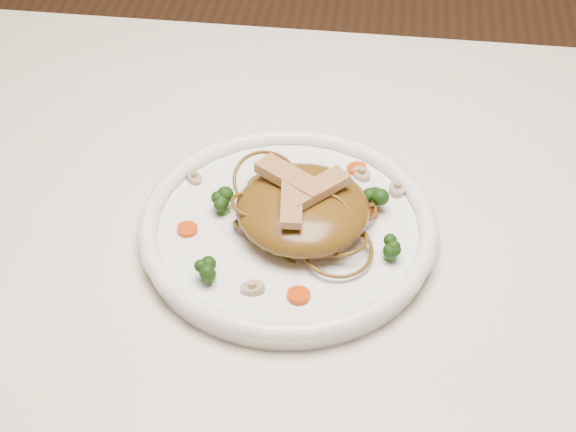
# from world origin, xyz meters

# --- Properties ---
(table) EXTENTS (1.20, 0.80, 0.75)m
(table) POSITION_xyz_m (0.00, 0.00, 0.65)
(table) COLOR beige
(table) RESTS_ON ground
(plate) EXTENTS (0.31, 0.31, 0.02)m
(plate) POSITION_xyz_m (-0.03, -0.01, 0.76)
(plate) COLOR white
(plate) RESTS_ON table
(noodle_mound) EXTENTS (0.15, 0.15, 0.04)m
(noodle_mound) POSITION_xyz_m (-0.02, -0.01, 0.79)
(noodle_mound) COLOR brown
(noodle_mound) RESTS_ON plate
(chicken_a) EXTENTS (0.07, 0.07, 0.01)m
(chicken_a) POSITION_xyz_m (-0.00, -0.01, 0.82)
(chicken_a) COLOR tan
(chicken_a) RESTS_ON noodle_mound
(chicken_b) EXTENTS (0.08, 0.06, 0.01)m
(chicken_b) POSITION_xyz_m (-0.03, 0.01, 0.82)
(chicken_b) COLOR tan
(chicken_b) RESTS_ON noodle_mound
(chicken_c) EXTENTS (0.03, 0.07, 0.01)m
(chicken_c) POSITION_xyz_m (-0.03, -0.03, 0.82)
(chicken_c) COLOR tan
(chicken_c) RESTS_ON noodle_mound
(broccoli_0) EXTENTS (0.03, 0.03, 0.03)m
(broccoli_0) POSITION_xyz_m (0.05, 0.03, 0.78)
(broccoli_0) COLOR #19390B
(broccoli_0) RESTS_ON plate
(broccoli_1) EXTENTS (0.03, 0.03, 0.03)m
(broccoli_1) POSITION_xyz_m (-0.10, 0.00, 0.78)
(broccoli_1) COLOR #19390B
(broccoli_1) RESTS_ON plate
(broccoli_2) EXTENTS (0.03, 0.03, 0.03)m
(broccoli_2) POSITION_xyz_m (-0.10, -0.09, 0.78)
(broccoli_2) COLOR #19390B
(broccoli_2) RESTS_ON plate
(broccoli_3) EXTENTS (0.03, 0.03, 0.03)m
(broccoli_3) POSITION_xyz_m (0.07, -0.04, 0.78)
(broccoli_3) COLOR #19390B
(broccoli_3) RESTS_ON plate
(carrot_0) EXTENTS (0.02, 0.02, 0.00)m
(carrot_0) POSITION_xyz_m (0.03, 0.09, 0.77)
(carrot_0) COLOR #E23B08
(carrot_0) RESTS_ON plate
(carrot_1) EXTENTS (0.03, 0.03, 0.00)m
(carrot_1) POSITION_xyz_m (-0.13, -0.03, 0.77)
(carrot_1) COLOR #E23B08
(carrot_1) RESTS_ON plate
(carrot_2) EXTENTS (0.02, 0.02, 0.00)m
(carrot_2) POSITION_xyz_m (0.05, 0.02, 0.77)
(carrot_2) COLOR #E23B08
(carrot_2) RESTS_ON plate
(carrot_3) EXTENTS (0.02, 0.02, 0.00)m
(carrot_3) POSITION_xyz_m (-0.06, 0.06, 0.77)
(carrot_3) COLOR #E23B08
(carrot_3) RESTS_ON plate
(carrot_4) EXTENTS (0.03, 0.03, 0.00)m
(carrot_4) POSITION_xyz_m (-0.01, -0.10, 0.77)
(carrot_4) COLOR #E23B08
(carrot_4) RESTS_ON plate
(mushroom_0) EXTENTS (0.03, 0.03, 0.01)m
(mushroom_0) POSITION_xyz_m (-0.05, -0.10, 0.77)
(mushroom_0) COLOR tan
(mushroom_0) RESTS_ON plate
(mushroom_1) EXTENTS (0.03, 0.03, 0.01)m
(mushroom_1) POSITION_xyz_m (0.08, 0.06, 0.77)
(mushroom_1) COLOR tan
(mushroom_1) RESTS_ON plate
(mushroom_2) EXTENTS (0.03, 0.03, 0.01)m
(mushroom_2) POSITION_xyz_m (-0.14, 0.05, 0.77)
(mushroom_2) COLOR tan
(mushroom_2) RESTS_ON plate
(mushroom_3) EXTENTS (0.03, 0.03, 0.01)m
(mushroom_3) POSITION_xyz_m (0.04, 0.08, 0.77)
(mushroom_3) COLOR tan
(mushroom_3) RESTS_ON plate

